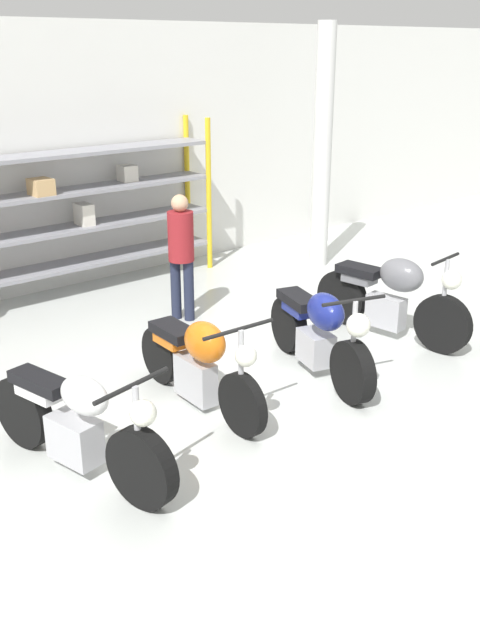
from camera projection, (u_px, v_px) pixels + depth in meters
ground_plane at (266, 397)px, 7.08m from camera, size 30.00×30.00×0.00m
back_wall at (46, 161)px, 9.67m from camera, size 30.00×0.08×3.60m
shelving_rack at (74, 209)px, 9.73m from camera, size 4.31×0.63×2.28m
support_pillar at (322, 149)px, 10.73m from camera, size 0.28×0.28×3.60m
motorcycle_white at (77, 425)px, 5.67m from camera, size 0.78×2.06×1.01m
motorcycle_orange at (199, 361)px, 6.73m from camera, size 0.74×1.97×1.02m
motorcycle_blue at (319, 333)px, 7.39m from camera, size 0.87×1.96×1.05m
motorcycle_grey at (392, 295)px, 8.35m from camera, size 0.60×2.05×1.11m
person_near_rack at (181, 248)px, 8.77m from camera, size 0.44×0.44×1.60m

